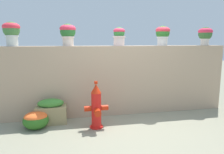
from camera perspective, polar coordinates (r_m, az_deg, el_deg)
The scene contains 10 objects.
ground_plane at distance 4.14m, azimuth 4.62°, elevation -13.50°, with size 24.00×24.00×0.00m, color gray.
stone_wall at distance 4.80m, azimuth 1.61°, elevation -0.78°, with size 4.96×0.36×1.51m, color tan.
potted_plant_0 at distance 4.72m, azimuth -25.17°, elevation 11.06°, with size 0.33×0.33×0.48m.
potted_plant_1 at distance 4.61m, azimuth -11.66°, elevation 11.56°, with size 0.33×0.33×0.46m.
potted_plant_2 at distance 4.73m, azimuth 1.91°, elevation 11.04°, with size 0.28×0.28×0.40m.
potted_plant_3 at distance 5.08m, azimuth 13.32°, elevation 11.17°, with size 0.32×0.32×0.44m.
potted_plant_4 at distance 5.64m, azimuth 23.54°, elevation 10.46°, with size 0.33×0.33×0.43m.
fire_hydrant at distance 4.04m, azimuth -4.19°, elevation -8.02°, with size 0.45×0.36×0.89m.
flower_bush_left at distance 4.32m, azimuth -19.60°, elevation -10.58°, with size 0.47×0.42×0.33m.
planter_box at distance 4.44m, azimuth -15.88°, elevation -8.88°, with size 0.59×0.29×0.51m.
Camera 1 is at (-1.08, -3.65, 1.62)m, focal length 34.40 mm.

